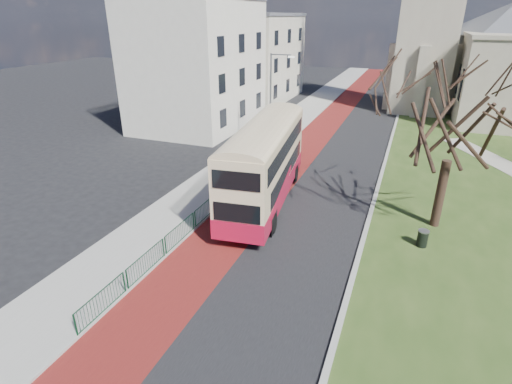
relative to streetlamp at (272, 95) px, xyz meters
The scene contains 13 objects.
ground 19.08m from the streetlamp, 76.42° to the right, with size 160.00×160.00×0.00m, color black.
road_carriageway 7.70m from the streetlamp, 18.88° to the left, with size 9.00×120.00×0.01m, color black.
bus_lane 5.91m from the streetlamp, 32.43° to the left, with size 3.40×120.00×0.01m, color #591414.
pavement_west 5.00m from the streetlamp, 108.07° to the left, with size 4.00×120.00×0.12m, color gray.
kerb_west 5.13m from the streetlamp, 56.03° to the left, with size 0.25×120.00×0.13m, color #999993.
kerb_east 12.07m from the streetlamp, 20.95° to the left, with size 0.25×80.00×0.13m, color #999993.
pedestrian_railing 14.64m from the streetlamp, 84.30° to the right, with size 0.07×24.00×1.12m.
street_block_near 10.62m from the streetlamp, 157.49° to the left, with size 10.30×14.30×13.00m.
street_block_far 22.24m from the streetlamp, 115.76° to the left, with size 10.30×16.30×11.50m.
streetlamp is the anchor object (origin of this frame).
bus 13.02m from the streetlamp, 72.65° to the right, with size 4.28×12.41×5.08m.
winter_tree_near 18.41m from the streetlamp, 39.74° to the right, with size 8.07×8.07×10.11m.
litter_bin 20.05m from the streetlamp, 47.10° to the right, with size 0.71×0.71×0.92m.
Camera 1 is at (7.47, -16.28, 11.12)m, focal length 28.00 mm.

